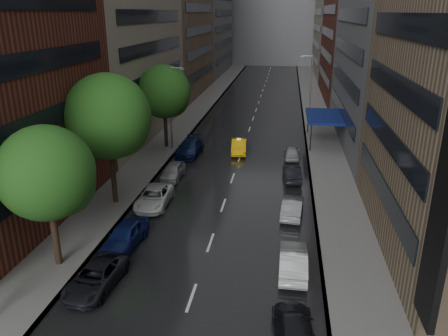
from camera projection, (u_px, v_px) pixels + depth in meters
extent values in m
cube|color=black|center=(255.00, 113.00, 66.29)|extent=(14.00, 140.00, 0.01)
cube|color=gray|center=(197.00, 110.00, 67.46)|extent=(4.00, 140.00, 0.15)
cube|color=gray|center=(315.00, 114.00, 65.07)|extent=(4.00, 140.00, 0.15)
cube|color=#937A5B|center=(178.00, 32.00, 77.61)|extent=(8.00, 28.00, 22.00)
cube|color=slate|center=(387.00, 36.00, 47.20)|extent=(8.00, 28.00, 24.00)
cube|color=gray|center=(336.00, 14.00, 100.56)|extent=(8.00, 32.00, 28.00)
cube|color=black|center=(442.00, 218.00, 17.90)|extent=(0.30, 2.20, 10.00)
cube|color=slate|center=(274.00, 6.00, 124.23)|extent=(40.00, 14.00, 32.00)
cylinder|color=#382619|center=(54.00, 230.00, 25.65)|extent=(0.40, 0.40, 4.77)
sphere|color=#1E5116|center=(46.00, 173.00, 24.44)|extent=(5.45, 5.45, 5.45)
cylinder|color=#382619|center=(113.00, 170.00, 34.05)|extent=(0.40, 0.40, 5.67)
sphere|color=#1E5116|center=(108.00, 116.00, 32.61)|extent=(6.48, 6.48, 6.48)
cylinder|color=#382619|center=(166.00, 126.00, 48.51)|extent=(0.40, 0.40, 5.06)
sphere|color=#1E5116|center=(164.00, 92.00, 47.23)|extent=(5.78, 5.78, 5.78)
imported|color=#F9B50D|center=(239.00, 146.00, 47.24)|extent=(1.96, 4.58, 1.47)
imported|color=black|center=(96.00, 277.00, 24.09)|extent=(2.57, 4.92, 1.32)
imported|color=#10184B|center=(125.00, 235.00, 28.36)|extent=(2.26, 4.76, 1.57)
imported|color=silver|center=(154.00, 197.00, 34.39)|extent=(2.47, 5.11, 1.40)
imported|color=gray|center=(173.00, 171.00, 39.91)|extent=(1.70, 4.19, 1.43)
imported|color=#0F1D4A|center=(190.00, 148.00, 46.61)|extent=(2.48, 5.56, 1.58)
imported|color=black|center=(294.00, 330.00, 20.09)|extent=(2.27, 4.76, 1.34)
imported|color=silver|center=(293.00, 261.00, 25.53)|extent=(1.60, 4.56, 1.50)
imported|color=gray|center=(292.00, 207.00, 32.70)|extent=(1.82, 4.31, 1.38)
imported|color=black|center=(292.00, 173.00, 39.58)|extent=(1.82, 4.18, 1.34)
imported|color=gray|center=(292.00, 152.00, 45.42)|extent=(1.68, 3.95, 1.33)
cylinder|color=gray|center=(170.00, 108.00, 47.12)|extent=(0.18, 0.18, 9.00)
cube|color=gray|center=(182.00, 69.00, 45.52)|extent=(0.50, 0.22, 0.16)
cylinder|color=gray|center=(311.00, 89.00, 59.03)|extent=(0.18, 0.18, 9.00)
cube|color=gray|center=(302.00, 57.00, 57.79)|extent=(0.50, 0.22, 0.16)
cube|color=navy|center=(324.00, 116.00, 50.06)|extent=(4.00, 8.00, 0.25)
cylinder|color=black|center=(311.00, 137.00, 47.24)|extent=(0.12, 0.12, 3.00)
cylinder|color=black|center=(308.00, 121.00, 54.32)|extent=(0.12, 0.12, 3.00)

